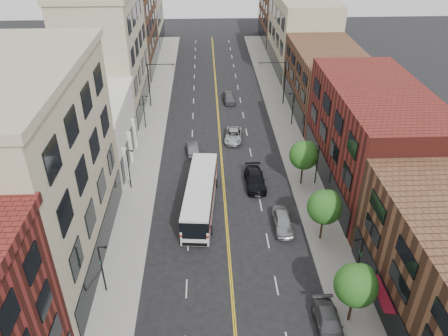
{
  "coord_description": "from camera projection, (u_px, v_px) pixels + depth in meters",
  "views": [
    {
      "loc": [
        -1.9,
        -19.27,
        29.36
      ],
      "look_at": [
        -0.14,
        20.04,
        5.0
      ],
      "focal_mm": 35.0,
      "sensor_mm": 36.0,
      "label": 1
    }
  ],
  "objects": [
    {
      "name": "sidewalk_left",
      "position": [
        149.0,
        143.0,
        61.2
      ],
      "size": [
        4.0,
        110.0,
        0.15
      ],
      "primitive_type": "cube",
      "color": "gray",
      "rests_on": "ground"
    },
    {
      "name": "sidewalk_right",
      "position": [
        291.0,
        140.0,
        61.96
      ],
      "size": [
        4.0,
        110.0,
        0.15
      ],
      "primitive_type": "cube",
      "color": "gray",
      "rests_on": "ground"
    },
    {
      "name": "bldg_l_tanoffice",
      "position": [
        32.0,
        176.0,
        37.55
      ],
      "size": [
        10.0,
        22.0,
        18.0
      ],
      "primitive_type": "cube",
      "color": "tan",
      "rests_on": "ground"
    },
    {
      "name": "bldg_l_white",
      "position": [
        88.0,
        133.0,
        55.47
      ],
      "size": [
        10.0,
        14.0,
        8.0
      ],
      "primitive_type": "cube",
      "color": "silver",
      "rests_on": "ground"
    },
    {
      "name": "bldg_l_far_a",
      "position": [
        107.0,
        53.0,
        67.28
      ],
      "size": [
        10.0,
        20.0,
        18.0
      ],
      "primitive_type": "cube",
      "color": "tan",
      "rests_on": "ground"
    },
    {
      "name": "bldg_l_far_b",
      "position": [
        127.0,
        30.0,
        85.06
      ],
      "size": [
        10.0,
        20.0,
        15.0
      ],
      "primitive_type": "cube",
      "color": "brown",
      "rests_on": "ground"
    },
    {
      "name": "bldg_r_mid",
      "position": [
        372.0,
        139.0,
        49.77
      ],
      "size": [
        10.0,
        22.0,
        12.0
      ],
      "primitive_type": "cube",
      "color": "#5C1E18",
      "rests_on": "ground"
    },
    {
      "name": "bldg_r_far_a",
      "position": [
        326.0,
        81.0,
        68.13
      ],
      "size": [
        10.0,
        20.0,
        10.0
      ],
      "primitive_type": "cube",
      "color": "brown",
      "rests_on": "ground"
    },
    {
      "name": "bldg_r_far_b",
      "position": [
        301.0,
        33.0,
        84.92
      ],
      "size": [
        10.0,
        22.0,
        14.0
      ],
      "primitive_type": "cube",
      "color": "tan",
      "rests_on": "ground"
    },
    {
      "name": "bldg_r_far_c",
      "position": [
        284.0,
        17.0,
        102.69
      ],
      "size": [
        10.0,
        18.0,
        11.0
      ],
      "primitive_type": "cube",
      "color": "brown",
      "rests_on": "ground"
    },
    {
      "name": "tree_r_1",
      "position": [
        357.0,
        284.0,
        33.54
      ],
      "size": [
        3.4,
        3.4,
        5.59
      ],
      "color": "black",
      "rests_on": "sidewalk_right"
    },
    {
      "name": "tree_r_2",
      "position": [
        325.0,
        206.0,
        42.03
      ],
      "size": [
        3.4,
        3.4,
        5.59
      ],
      "color": "black",
      "rests_on": "sidewalk_right"
    },
    {
      "name": "tree_r_3",
      "position": [
        305.0,
        154.0,
        50.53
      ],
      "size": [
        3.4,
        3.4,
        5.59
      ],
      "color": "black",
      "rests_on": "sidewalk_right"
    },
    {
      "name": "lamp_l_1",
      "position": [
        102.0,
        267.0,
        36.71
      ],
      "size": [
        0.81,
        0.55,
        5.05
      ],
      "color": "black",
      "rests_on": "sidewalk_left"
    },
    {
      "name": "lamp_l_2",
      "position": [
        129.0,
        167.0,
        50.3
      ],
      "size": [
        0.81,
        0.55,
        5.05
      ],
      "color": "black",
      "rests_on": "sidewalk_left"
    },
    {
      "name": "lamp_l_3",
      "position": [
        144.0,
        110.0,
        63.89
      ],
      "size": [
        0.81,
        0.55,
        5.05
      ],
      "color": "black",
      "rests_on": "sidewalk_left"
    },
    {
      "name": "lamp_r_1",
      "position": [
        359.0,
        258.0,
        37.54
      ],
      "size": [
        0.81,
        0.55,
        5.05
      ],
      "color": "black",
      "rests_on": "sidewalk_right"
    },
    {
      "name": "lamp_r_2",
      "position": [
        317.0,
        163.0,
        51.13
      ],
      "size": [
        0.81,
        0.55,
        5.05
      ],
      "color": "black",
      "rests_on": "sidewalk_right"
    },
    {
      "name": "lamp_r_3",
      "position": [
        293.0,
        107.0,
        64.72
      ],
      "size": [
        0.81,
        0.55,
        5.05
      ],
      "color": "black",
      "rests_on": "sidewalk_right"
    },
    {
      "name": "signal_mast_left",
      "position": [
        153.0,
        80.0,
        69.83
      ],
      "size": [
        4.49,
        0.18,
        7.2
      ],
      "color": "black",
      "rests_on": "sidewalk_left"
    },
    {
      "name": "signal_mast_right",
      "position": [
        280.0,
        78.0,
        70.61
      ],
      "size": [
        4.49,
        0.18,
        7.2
      ],
      "color": "black",
      "rests_on": "sidewalk_right"
    },
    {
      "name": "city_bus",
      "position": [
        200.0,
        194.0,
        47.48
      ],
      "size": [
        4.03,
        13.23,
        3.35
      ],
      "rotation": [
        0.0,
        0.0,
        -0.09
      ],
      "color": "silver",
      "rests_on": "ground"
    },
    {
      "name": "car_parked_mid",
      "position": [
        329.0,
        324.0,
        34.48
      ],
      "size": [
        2.06,
        4.97,
        1.44
      ],
      "primitive_type": "imported",
      "rotation": [
        0.0,
        0.0,
        -0.01
      ],
      "color": "#48484D",
      "rests_on": "ground"
    },
    {
      "name": "car_parked_far",
      "position": [
        283.0,
        222.0,
        45.23
      ],
      "size": [
        1.96,
        4.82,
        1.64
      ],
      "primitive_type": "imported",
      "rotation": [
        0.0,
        0.0,
        -0.01
      ],
      "color": "#929599",
      "rests_on": "ground"
    },
    {
      "name": "car_lane_behind",
      "position": [
        193.0,
        148.0,
        58.75
      ],
      "size": [
        1.75,
        4.19,
        1.35
      ],
      "primitive_type": "imported",
      "rotation": [
        0.0,
        0.0,
        3.22
      ],
      "color": "#444448",
      "rests_on": "ground"
    },
    {
      "name": "car_lane_a",
      "position": [
        255.0,
        180.0,
        52.0
      ],
      "size": [
        2.38,
        5.63,
        1.62
      ],
      "primitive_type": "imported",
      "rotation": [
        0.0,
        0.0,
        0.02
      ],
      "color": "black",
      "rests_on": "ground"
    },
    {
      "name": "car_lane_b",
      "position": [
        234.0,
        135.0,
        61.92
      ],
      "size": [
        3.0,
        5.41,
        1.43
      ],
      "primitive_type": "imported",
      "rotation": [
        0.0,
        0.0,
        -0.13
      ],
      "color": "#B4B8BC",
      "rests_on": "ground"
    },
    {
      "name": "car_lane_c",
      "position": [
        229.0,
        97.0,
        73.58
      ],
      "size": [
        2.14,
        4.74,
        1.58
      ],
      "primitive_type": "imported",
      "rotation": [
        0.0,
        0.0,
        0.06
      ],
      "color": "#57565C",
      "rests_on": "ground"
    }
  ]
}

